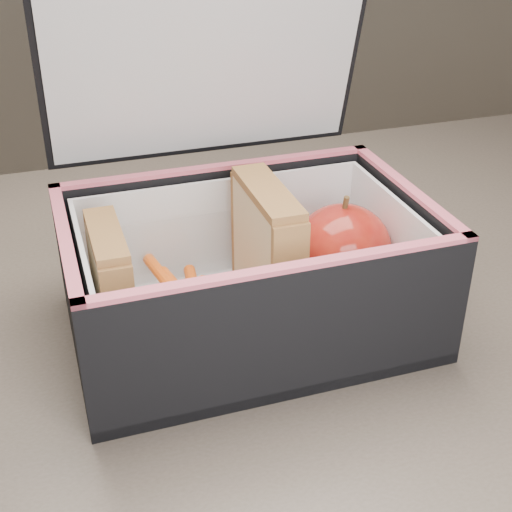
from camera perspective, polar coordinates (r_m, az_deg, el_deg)
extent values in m
cube|color=brown|center=(0.63, -2.24, -6.39)|extent=(1.20, 0.80, 0.03)
cube|color=#382D26|center=(1.32, 17.20, -6.29)|extent=(0.05, 0.05, 0.72)
cube|color=black|center=(0.64, -4.10, 15.29)|extent=(0.28, 0.05, 0.18)
cube|color=#DAC089|center=(0.57, -12.16, -2.72)|extent=(0.01, 0.08, 0.09)
cube|color=#CF697B|center=(0.57, -11.40, -2.90)|extent=(0.01, 0.08, 0.08)
cube|color=#DAC089|center=(0.57, -10.71, -2.48)|extent=(0.01, 0.08, 0.09)
cube|color=brown|center=(0.54, -11.93, 1.64)|extent=(0.02, 0.09, 0.01)
cube|color=#DAC089|center=(0.58, 0.09, 0.01)|extent=(0.01, 0.10, 0.11)
cube|color=#CF697B|center=(0.59, 0.89, -0.22)|extent=(0.01, 0.10, 0.10)
cube|color=#DAC089|center=(0.59, 1.69, 0.27)|extent=(0.01, 0.10, 0.11)
cube|color=brown|center=(0.56, 0.94, 5.11)|extent=(0.03, 0.10, 0.01)
cylinder|color=#FB6013|center=(0.60, -4.25, -4.22)|extent=(0.03, 0.08, 0.01)
cylinder|color=#FB6013|center=(0.60, -4.90, -3.07)|extent=(0.02, 0.08, 0.01)
cylinder|color=#FB6013|center=(0.60, -7.23, -1.97)|extent=(0.02, 0.08, 0.01)
cylinder|color=#FB6013|center=(0.58, -5.14, -5.77)|extent=(0.02, 0.08, 0.01)
cylinder|color=#FB6013|center=(0.59, -3.30, -3.96)|extent=(0.01, 0.08, 0.01)
cylinder|color=#FB6013|center=(0.58, -5.93, -3.09)|extent=(0.03, 0.08, 0.01)
cylinder|color=#FB6013|center=(0.60, -4.89, -4.69)|extent=(0.03, 0.08, 0.01)
cylinder|color=#FB6013|center=(0.58, -5.76, -4.42)|extent=(0.02, 0.08, 0.01)
cylinder|color=#FB6013|center=(0.56, -4.77, -4.31)|extent=(0.02, 0.08, 0.01)
cube|color=white|center=(0.64, 6.02, -2.48)|extent=(0.08, 0.09, 0.01)
ellipsoid|color=maroon|center=(0.62, 6.94, 0.61)|extent=(0.09, 0.09, 0.08)
cylinder|color=#4D361B|center=(0.60, 7.18, 4.18)|extent=(0.01, 0.01, 0.01)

